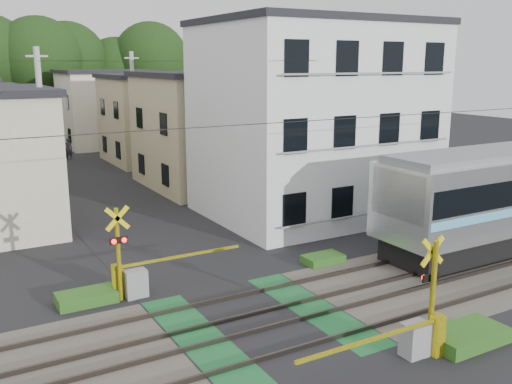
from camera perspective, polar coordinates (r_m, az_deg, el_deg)
ground at (r=16.88m, az=0.38°, el=-12.95°), size 120.00×120.00×0.00m
track_bed at (r=16.87m, az=0.38°, el=-12.84°), size 120.00×120.00×0.14m
crossing_signal_near at (r=15.45m, az=16.09°, el=-13.13°), size 4.74×0.65×3.09m
crossing_signal_far at (r=18.75m, az=-12.29°, el=-8.19°), size 4.74×0.65×3.09m
apartment_block at (r=27.93m, az=5.75°, el=7.26°), size 10.20×8.36×9.30m
houses_row at (r=40.06m, az=-18.36°, el=6.33°), size 22.07×31.35×6.80m
tree_hill at (r=61.78m, az=-22.15°, el=10.70°), size 40.00×12.52×11.88m
catenary at (r=19.31m, az=15.94°, el=1.45°), size 60.00×5.04×7.00m
utility_poles at (r=36.88m, az=-19.51°, el=7.05°), size 7.90×42.00×8.00m
pedestrian at (r=46.17m, az=-18.26°, el=4.12°), size 0.64×0.44×1.70m
weed_patches at (r=17.60m, az=5.58°, el=-11.22°), size 10.25×8.80×0.40m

